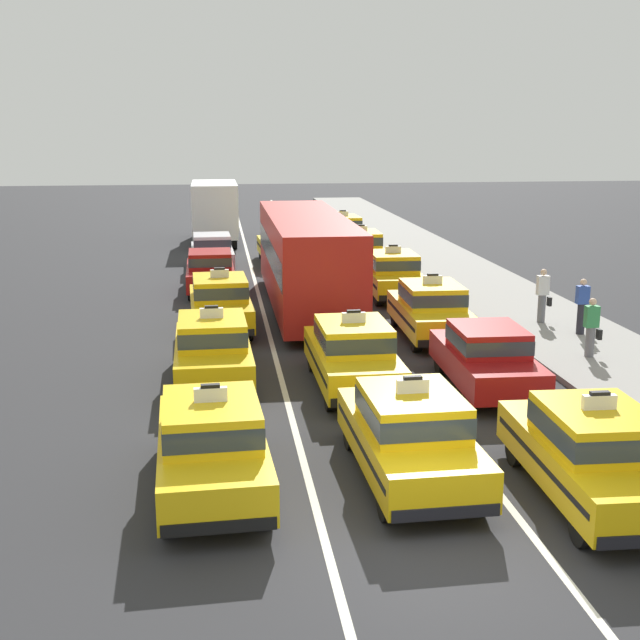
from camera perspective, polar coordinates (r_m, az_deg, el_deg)
ground_plane at (r=12.68m, az=8.30°, el=-16.04°), size 160.00×160.00×0.00m
lane_stripe_left_center at (r=31.28m, az=-4.27°, el=1.83°), size 0.14×80.00×0.01m
lane_stripe_center_right at (r=31.60m, az=1.54°, el=1.97°), size 0.14×80.00×0.01m
sidewalk_curb at (r=28.29m, az=14.39°, el=0.37°), size 4.00×90.00×0.15m
taxi_left_nearest at (r=14.45m, az=-7.44°, el=-8.37°), size 2.00×4.63×1.96m
taxi_left_second at (r=20.39m, az=-7.40°, el=-1.93°), size 1.91×4.60×1.96m
taxi_left_third at (r=25.70m, az=-6.87°, el=1.25°), size 1.98×4.62×1.96m
sedan_left_fourth at (r=31.59m, az=-7.56°, el=3.42°), size 1.82×4.33×1.58m
sedan_left_fifth at (r=36.50m, az=-7.43°, el=4.74°), size 1.89×4.35×1.58m
box_truck_left_sixth at (r=44.91m, az=-7.25°, el=7.52°), size 2.33×6.97×3.27m
taxi_center_nearest at (r=14.85m, az=6.19°, el=-7.73°), size 1.92×4.60×1.96m
taxi_center_second at (r=19.77m, az=2.25°, el=-2.31°), size 1.86×4.58×1.96m
bus_center_third at (r=28.33m, az=-0.96°, el=4.40°), size 2.56×11.21×3.22m
taxi_center_fourth at (r=38.03m, az=-2.71°, el=5.22°), size 1.97×4.62×1.96m
taxi_right_nearest at (r=14.70m, az=18.22°, el=-8.57°), size 1.94×4.61×1.96m
sedan_right_second at (r=20.04m, az=11.38°, el=-2.44°), size 1.88×4.35×1.58m
taxi_right_third at (r=24.72m, az=7.63°, el=0.75°), size 1.93×4.61×1.96m
taxi_right_fourth at (r=30.54m, az=4.99°, el=3.20°), size 1.93×4.61×1.96m
taxi_right_fifth at (r=36.61m, az=2.78°, el=4.91°), size 1.92×4.60×1.96m
taxi_right_sixth at (r=42.85m, az=1.54°, el=6.14°), size 1.99×4.63×1.96m
pedestrian_near_crosswalk at (r=26.76m, az=15.06°, el=1.63°), size 0.47×0.24×1.69m
pedestrian_mid_block at (r=25.58m, az=17.58°, el=0.90°), size 0.47×0.24×1.66m
pedestrian_by_storefront at (r=23.13m, az=18.16°, el=-0.50°), size 0.47×0.24×1.59m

